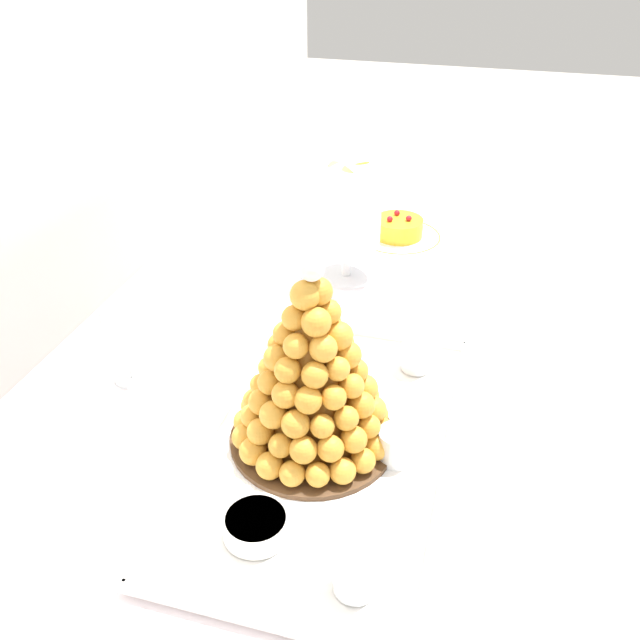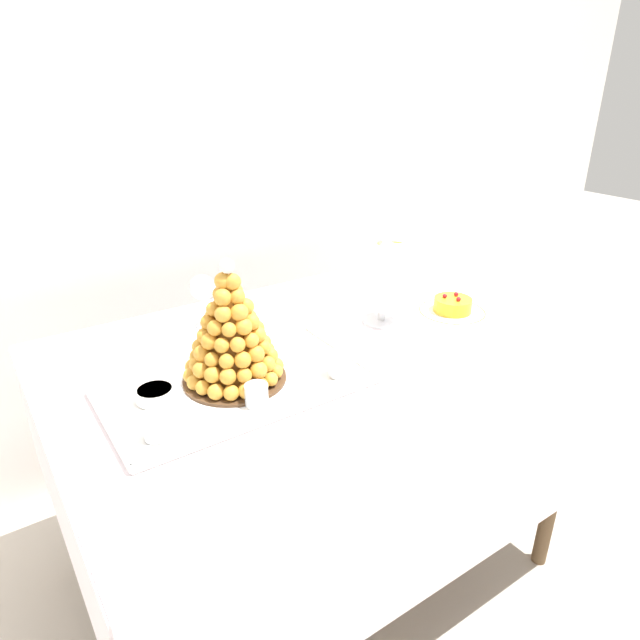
# 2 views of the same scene
# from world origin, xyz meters

# --- Properties ---
(ground_plane) EXTENTS (12.00, 12.00, 0.00)m
(ground_plane) POSITION_xyz_m (0.00, 0.00, 0.00)
(ground_plane) COLOR beige
(buffet_table) EXTENTS (1.33, 0.99, 0.74)m
(buffet_table) POSITION_xyz_m (0.00, 0.00, 0.63)
(buffet_table) COLOR brown
(buffet_table) RESTS_ON ground_plane
(serving_tray) EXTENTS (0.60, 0.34, 0.02)m
(serving_tray) POSITION_xyz_m (-0.25, -0.05, 0.74)
(serving_tray) COLOR white
(serving_tray) RESTS_ON buffet_table
(croquembouche) EXTENTS (0.24, 0.24, 0.30)m
(croquembouche) POSITION_xyz_m (-0.25, -0.02, 0.86)
(croquembouche) COLOR #4C331E
(croquembouche) RESTS_ON serving_tray
(dessert_cup_left) EXTENTS (0.05, 0.05, 0.05)m
(dessert_cup_left) POSITION_xyz_m (-0.47, -0.14, 0.77)
(dessert_cup_left) COLOR silver
(dessert_cup_left) RESTS_ON serving_tray
(dessert_cup_mid_left) EXTENTS (0.05, 0.05, 0.05)m
(dessert_cup_mid_left) POSITION_xyz_m (-0.25, -0.14, 0.77)
(dessert_cup_mid_left) COLOR silver
(dessert_cup_mid_left) RESTS_ON serving_tray
(dessert_cup_centre) EXTENTS (0.05, 0.05, 0.06)m
(dessert_cup_centre) POSITION_xyz_m (-0.03, -0.14, 0.77)
(dessert_cup_centre) COLOR silver
(dessert_cup_centre) RESTS_ON serving_tray
(creme_brulee_ramekin) EXTENTS (0.08, 0.08, 0.03)m
(creme_brulee_ramekin) POSITION_xyz_m (-0.43, -0.00, 0.76)
(creme_brulee_ramekin) COLOR white
(creme_brulee_ramekin) RESTS_ON serving_tray
(macaron_goblet) EXTENTS (0.14, 0.14, 0.26)m
(macaron_goblet) POSITION_xyz_m (0.26, 0.05, 0.89)
(macaron_goblet) COLOR white
(macaron_goblet) RESTS_ON buffet_table
(fruit_tart_plate) EXTENTS (0.21, 0.21, 0.06)m
(fruit_tart_plate) POSITION_xyz_m (0.48, -0.02, 0.75)
(fruit_tart_plate) COLOR white
(fruit_tart_plate) RESTS_ON buffet_table
(wine_glass) EXTENTS (0.07, 0.07, 0.16)m
(wine_glass) POSITION_xyz_m (-0.18, 0.31, 0.85)
(wine_glass) COLOR silver
(wine_glass) RESTS_ON buffet_table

